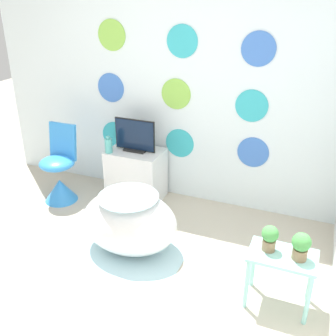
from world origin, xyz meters
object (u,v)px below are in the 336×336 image
(bathtub, at_px, (129,222))
(chair, at_px, (60,177))
(vase, at_px, (109,145))
(potted_plant_right, at_px, (301,245))
(tv, at_px, (135,137))
(potted_plant_left, at_px, (270,237))

(bathtub, distance_m, chair, 1.20)
(vase, relative_size, potted_plant_right, 0.88)
(bathtub, relative_size, tv, 1.91)
(bathtub, xyz_separation_m, chair, (-1.09, 0.50, -0.00))
(tv, bearing_deg, vase, -147.95)
(bathtub, height_order, potted_plant_left, potted_plant_left)
(tv, xyz_separation_m, potted_plant_right, (1.76, -1.05, -0.16))
(tv, height_order, potted_plant_left, tv)
(potted_plant_left, bearing_deg, vase, 153.57)
(bathtub, bearing_deg, potted_plant_right, -7.97)
(bathtub, relative_size, chair, 1.03)
(chair, bearing_deg, potted_plant_right, -15.55)
(tv, xyz_separation_m, potted_plant_left, (1.55, -1.03, -0.16))
(vase, distance_m, potted_plant_left, 1.99)
(vase, bearing_deg, potted_plant_right, -24.50)
(bathtub, bearing_deg, tv, 112.87)
(chair, bearing_deg, tv, 26.22)
(vase, height_order, potted_plant_right, vase)
(chair, relative_size, potted_plant_left, 4.31)
(bathtub, xyz_separation_m, potted_plant_left, (1.19, -0.17, 0.27))
(bathtub, height_order, potted_plant_right, potted_plant_right)
(bathtub, bearing_deg, potted_plant_left, -8.33)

